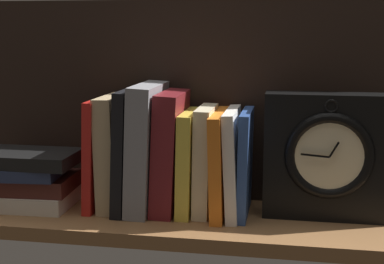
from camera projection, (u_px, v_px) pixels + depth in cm
name	position (u px, v px, depth cm)	size (l,w,h in cm)	color
ground_plane	(175.00, 220.00, 102.97)	(86.07, 23.69, 2.50)	brown
back_panel	(186.00, 101.00, 110.01)	(86.07, 1.20, 39.31)	black
book_red_requiem	(99.00, 153.00, 105.77)	(1.74, 14.00, 20.85)	red
book_tan_shortstories	(114.00, 152.00, 105.21)	(3.45, 13.17, 21.43)	tan
book_black_skeptic	(129.00, 149.00, 104.56)	(2.14, 16.03, 22.80)	black
book_gray_chess	(147.00, 147.00, 103.88)	(4.17, 16.24, 23.70)	gray
book_maroon_dawkins	(170.00, 152.00, 103.23)	(4.15, 14.17, 22.34)	maroon
book_yellow_seinlanguage	(189.00, 162.00, 102.93)	(2.53, 13.75, 18.83)	gold
book_cream_twain	(205.00, 160.00, 102.33)	(2.85, 12.17, 19.71)	beige
book_orange_pandolfini	(220.00, 163.00, 101.92)	(2.21, 16.52, 18.87)	orange
book_white_catcher	(233.00, 162.00, 101.46)	(2.03, 15.25, 19.35)	silver
book_blue_modern	(245.00, 163.00, 101.10)	(1.72, 13.81, 19.23)	#2D4C8E
framed_clock	(328.00, 156.00, 98.38)	(22.62, 7.32, 22.62)	black
book_stack_side	(29.00, 179.00, 106.30)	(19.14, 13.35, 10.83)	beige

